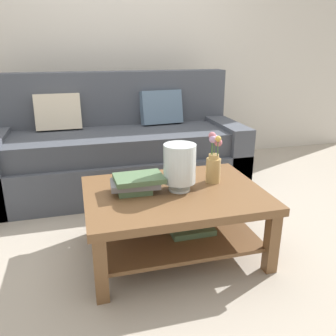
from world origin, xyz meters
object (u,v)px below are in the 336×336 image
Objects in this scene: book_stack_main at (136,183)px; glass_hurricane_vase at (180,165)px; couch at (118,150)px; coffee_table at (175,208)px; flower_pitcher at (214,162)px.

book_stack_main is 1.11× the size of glass_hurricane_vase.
couch reaches higher than glass_hurricane_vase.
glass_hurricane_vase is at bearing -9.09° from book_stack_main.
book_stack_main is (-0.04, -1.19, 0.13)m from couch.
flower_pitcher is at bearing 15.62° from coffee_table.
couch reaches higher than coffee_table.
flower_pitcher is at bearing 16.13° from glass_hurricane_vase.
flower_pitcher is at bearing 3.45° from book_stack_main.
glass_hurricane_vase is (0.23, -1.23, 0.24)m from couch.
glass_hurricane_vase reaches higher than book_stack_main.
glass_hurricane_vase reaches higher than coffee_table.
coffee_table is 3.74× the size of glass_hurricane_vase.
coffee_table is (0.20, -1.23, -0.05)m from couch.
flower_pitcher is (0.48, -1.16, 0.21)m from couch.
glass_hurricane_vase is at bearing 11.09° from coffee_table.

